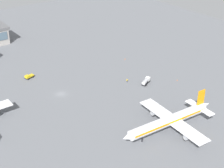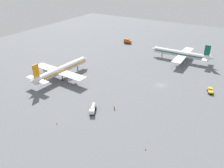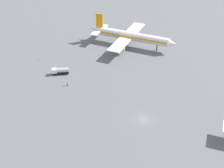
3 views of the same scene
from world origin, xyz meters
TOP-DOWN VIEW (x-y plane):
  - ground at (0.00, 0.00)m, footprint 288.00×288.00m
  - airplane_at_gate at (38.40, 1.31)m, footprint 31.67×39.65m
  - airplane_taxiing at (-18.85, 47.78)m, footprint 41.08×33.00m
  - catering_truck at (53.53, 46.65)m, footprint 2.48×5.71m
  - fuel_truck at (-36.49, 15.15)m, footprint 6.49×4.49m
  - pushback_tractor at (4.80, -22.37)m, footprint 4.77×3.31m
  - ground_crew_worker at (-30.34, 8.77)m, footprint 0.56×0.47m
  - safety_cone_near_gate at (-50.34, 21.83)m, footprint 0.44×0.44m
  - safety_cone_mid_apron at (-45.80, -12.05)m, footprint 0.44×0.44m

SIDE VIEW (x-z plane):
  - ground at x=0.00m, z-range 0.00..0.00m
  - safety_cone_near_gate at x=-50.34m, z-range 0.00..0.60m
  - safety_cone_mid_apron at x=-45.80m, z-range 0.00..0.60m
  - ground_crew_worker at x=-30.34m, z-range 0.01..1.68m
  - pushback_tractor at x=4.80m, z-range 0.02..1.92m
  - fuel_truck at x=-36.49m, z-range 0.14..2.64m
  - catering_truck at x=53.53m, z-range 0.05..3.35m
  - airplane_at_gate at x=38.40m, z-range -1.65..10.44m
  - airplane_taxiing at x=-18.85m, z-range -1.70..10.79m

